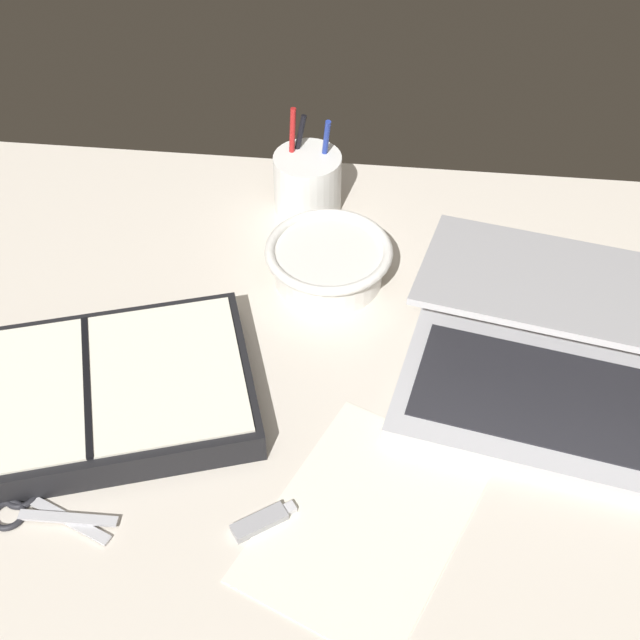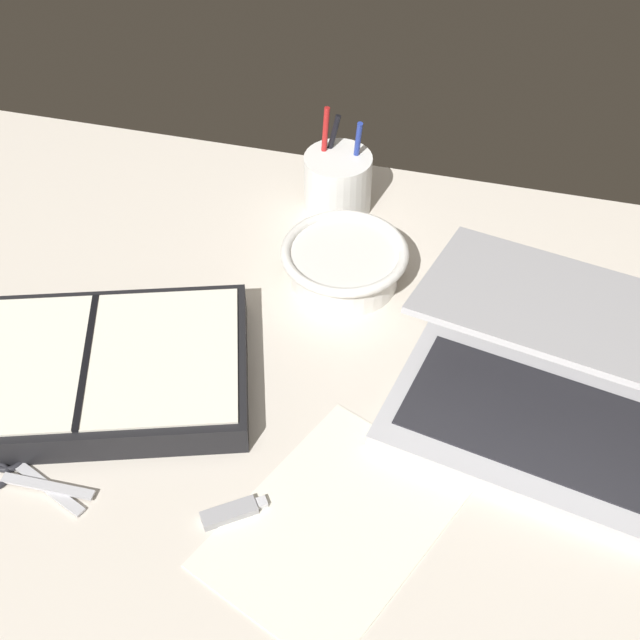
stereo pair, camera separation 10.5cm
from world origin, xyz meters
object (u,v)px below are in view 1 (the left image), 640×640
object	(u,v)px
bowl	(329,261)
laptop	(547,360)
scissors	(29,508)
planner	(90,395)
pen_cup	(308,182)

from	to	relation	value
bowl	laptop	bearing A→B (deg)	-31.04
bowl	scissors	bearing A→B (deg)	-125.33
laptop	bowl	distance (cm)	31.87
planner	scissors	distance (cm)	14.92
laptop	planner	bearing A→B (deg)	-159.33
planner	pen_cup	bearing A→B (deg)	44.76
bowl	pen_cup	bearing A→B (deg)	106.68
bowl	planner	xyz separation A→B (cm)	(-25.41, -25.26, -1.07)
scissors	bowl	bearing A→B (deg)	65.45
bowl	planner	distance (cm)	35.84
laptop	scissors	size ratio (longest dim) A/B	2.72
planner	scissors	bearing A→B (deg)	-119.22
laptop	bowl	size ratio (longest dim) A/B	2.21
bowl	scissors	world-z (taller)	bowl
laptop	scissors	xyz separation A→B (cm)	(-55.49, -23.39, -4.54)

